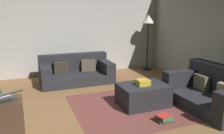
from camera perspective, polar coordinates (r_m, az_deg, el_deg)
The scene contains 12 objects.
ground_plane at distance 3.93m, azimuth -5.16°, elevation -12.87°, with size 6.40×6.40×0.00m, color brown.
rear_partition at distance 6.61m, azimuth -13.21°, elevation 9.29°, with size 6.40×0.12×2.60m, color #BCB7B2.
couch_left at distance 5.95m, azimuth -8.88°, elevation -1.13°, with size 1.76×0.94×0.68m.
couch_right at distance 4.71m, azimuth 23.25°, elevation -5.59°, with size 0.95×1.60×0.76m.
ottoman at distance 4.46m, azimuth 7.55°, elevation -6.79°, with size 0.89×0.66×0.41m, color #26262B.
gift_box at distance 4.35m, azimuth 7.57°, elevation -3.77°, with size 0.23×0.20×0.11m, color gold.
tv_remote at distance 4.44m, azimuth 6.19°, elevation -3.96°, with size 0.05×0.16×0.02m, color black.
side_table at distance 3.65m, azimuth -25.01°, elevation -11.54°, with size 0.52×0.44×0.54m, color #4C3323.
laptop at distance 3.48m, azimuth -25.13°, elevation -6.88°, with size 0.50×0.52×0.18m.
book_stack at distance 3.94m, azimuth 12.68°, elevation -12.20°, with size 0.29×0.25×0.11m.
corner_lamp at distance 7.01m, azimuth 8.85°, elevation 10.54°, with size 0.36×0.36×1.65m.
area_rug at distance 4.54m, azimuth 7.47°, elevation -9.16°, with size 2.60×2.00×0.01m, color brown.
Camera 1 is at (-0.96, -3.39, 1.73)m, focal length 37.32 mm.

